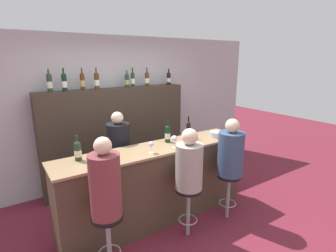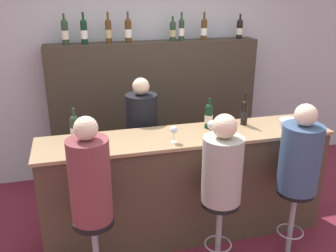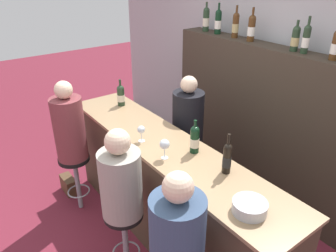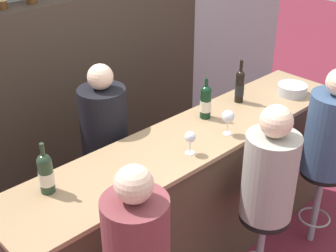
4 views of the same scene
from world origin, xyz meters
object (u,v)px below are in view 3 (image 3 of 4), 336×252
(guest_seated_left, at_px, (69,126))
(wine_bottle_backbar_3, at_px, (251,28))
(wine_bottle_backbar_0, at_px, (206,19))
(wine_glass_1, at_px, (165,145))
(handbag, at_px, (69,185))
(wine_glass_0, at_px, (141,130))
(wine_bottle_counter_0, at_px, (121,95))
(wine_bottle_counter_1, at_px, (195,139))
(wine_bottle_backbar_5, at_px, (306,39))
(bar_stool_middle, at_px, (124,227))
(wine_bottle_backbar_4, at_px, (295,38))
(wine_bottle_backbar_6, at_px, (336,45))
(bartender, at_px, (187,148))
(bar_stool_left, at_px, (76,169))
(metal_bowl, at_px, (250,207))
(wine_bottle_counter_2, at_px, (227,158))
(guest_seated_middle, at_px, (121,180))
(wine_bottle_backbar_1, at_px, (218,22))
(guest_seated_right, at_px, (177,235))
(wine_bottle_backbar_2, at_px, (236,25))

(guest_seated_left, bearing_deg, wine_bottle_backbar_3, 71.86)
(wine_bottle_backbar_0, height_order, wine_glass_1, wine_bottle_backbar_0)
(handbag, bearing_deg, wine_bottle_backbar_0, 82.37)
(wine_glass_0, distance_m, handbag, 1.58)
(wine_bottle_counter_0, height_order, wine_bottle_counter_1, wine_bottle_counter_0)
(wine_bottle_backbar_5, height_order, wine_glass_1, wine_bottle_backbar_5)
(wine_glass_1, height_order, bar_stool_middle, wine_glass_1)
(wine_bottle_counter_1, relative_size, wine_bottle_backbar_4, 1.03)
(wine_bottle_backbar_3, relative_size, wine_bottle_backbar_6, 1.05)
(wine_bottle_counter_1, xyz_separation_m, bartender, (-0.57, 0.41, -0.50))
(wine_bottle_counter_1, distance_m, wine_bottle_backbar_5, 1.40)
(bar_stool_left, bearing_deg, guest_seated_left, -26.57)
(wine_bottle_backbar_0, distance_m, metal_bowl, 2.59)
(wine_bottle_counter_0, xyz_separation_m, wine_glass_1, (1.17, -0.26, 0.01))
(wine_bottle_counter_2, relative_size, wine_bottle_backbar_6, 0.99)
(guest_seated_middle, bearing_deg, wine_bottle_backbar_1, 116.69)
(wine_bottle_counter_0, xyz_separation_m, metal_bowl, (2.01, -0.20, -0.08))
(wine_glass_1, height_order, guest_seated_middle, guest_seated_middle)
(wine_bottle_backbar_6, xyz_separation_m, guest_seated_middle, (-0.48, -1.86, -0.88))
(bar_stool_middle, relative_size, handbag, 2.54)
(handbag, bearing_deg, guest_seated_right, 0.00)
(wine_bottle_counter_1, xyz_separation_m, bar_stool_left, (-1.16, -0.64, -0.68))
(wine_bottle_backbar_6, distance_m, bartender, 1.71)
(wine_bottle_counter_0, distance_m, wine_bottle_backbar_1, 1.41)
(wine_glass_0, relative_size, guest_seated_left, 0.18)
(wine_bottle_counter_0, relative_size, guest_seated_left, 0.36)
(wine_bottle_counter_1, xyz_separation_m, wine_bottle_backbar_3, (-0.55, 1.22, 0.68))
(wine_bottle_backbar_2, distance_m, handbag, 2.67)
(wine_bottle_backbar_1, height_order, bar_stool_middle, wine_bottle_backbar_1)
(wine_bottle_backbar_1, xyz_separation_m, bartender, (0.48, -0.82, -1.18))
(wine_bottle_backbar_6, bearing_deg, wine_bottle_backbar_1, 180.00)
(guest_seated_left, relative_size, handbag, 3.21)
(guest_seated_left, height_order, guest_seated_right, guest_seated_left)
(bar_stool_left, xyz_separation_m, guest_seated_middle, (1.05, -0.00, 0.48))
(bar_stool_left, xyz_separation_m, guest_seated_left, (0.00, -0.00, 0.52))
(bar_stool_middle, xyz_separation_m, handbag, (-1.39, -0.00, -0.40))
(wine_bottle_backbar_1, bearing_deg, wine_bottle_backbar_4, -0.00)
(wine_glass_1, bearing_deg, wine_bottle_backbar_6, 73.60)
(wine_bottle_counter_2, height_order, wine_bottle_backbar_2, wine_bottle_backbar_2)
(wine_bottle_backbar_0, distance_m, wine_bottle_backbar_3, 0.70)
(wine_glass_0, bearing_deg, guest_seated_middle, -51.97)
(wine_bottle_counter_2, xyz_separation_m, bar_stool_middle, (-0.48, -0.64, -0.69))
(wine_bottle_backbar_0, xyz_separation_m, bar_stool_left, (0.09, -1.86, -1.37))
(wine_bottle_backbar_1, xyz_separation_m, wine_bottle_backbar_5, (1.14, -0.00, -0.01))
(guest_seated_left, bearing_deg, wine_bottle_backbar_2, 78.33)
(bar_stool_left, height_order, guest_seated_middle, guest_seated_middle)
(wine_glass_1, bearing_deg, bartender, 127.38)
(bar_stool_middle, bearing_deg, guest_seated_right, -0.00)
(wine_bottle_counter_2, bearing_deg, wine_bottle_backbar_3, 127.05)
(wine_bottle_counter_2, distance_m, wine_bottle_backbar_2, 1.81)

